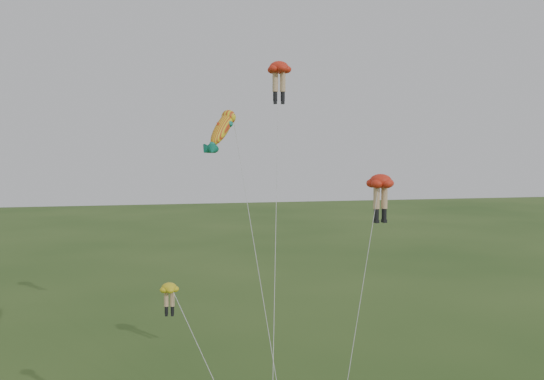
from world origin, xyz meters
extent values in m
ellipsoid|color=red|center=(2.67, 11.77, 21.66)|extent=(1.93, 1.93, 0.87)
cylinder|color=tan|center=(2.40, 11.80, 20.63)|extent=(0.39, 0.39, 1.33)
cylinder|color=black|center=(2.40, 11.80, 19.64)|extent=(0.30, 0.30, 0.66)
cube|color=black|center=(2.40, 11.80, 19.21)|extent=(0.26, 0.41, 0.19)
cylinder|color=tan|center=(2.93, 11.74, 20.63)|extent=(0.39, 0.39, 1.33)
cylinder|color=black|center=(2.93, 11.74, 19.64)|extent=(0.30, 0.30, 0.66)
cube|color=black|center=(2.93, 11.74, 19.21)|extent=(0.26, 0.41, 0.19)
cylinder|color=silver|center=(0.91, 5.21, 11.15)|extent=(3.55, 13.15, 21.87)
ellipsoid|color=red|center=(6.60, 2.96, 14.13)|extent=(1.81, 1.81, 0.83)
cylinder|color=tan|center=(6.34, 2.94, 13.15)|extent=(0.37, 0.37, 1.26)
cylinder|color=black|center=(6.34, 2.94, 12.20)|extent=(0.29, 0.29, 0.63)
cube|color=black|center=(6.34, 2.94, 11.80)|extent=(0.24, 0.39, 0.18)
cylinder|color=tan|center=(6.85, 2.99, 13.15)|extent=(0.37, 0.37, 1.26)
cylinder|color=black|center=(6.85, 2.99, 12.20)|extent=(0.29, 0.29, 0.63)
cube|color=black|center=(6.85, 2.99, 11.80)|extent=(0.24, 0.39, 0.18)
cylinder|color=silver|center=(4.38, 0.45, 7.38)|extent=(4.48, 5.06, 14.32)
ellipsoid|color=gold|center=(-5.59, 1.45, 8.86)|extent=(1.18, 1.18, 0.51)
cylinder|color=tan|center=(-5.75, 1.48, 8.27)|extent=(0.22, 0.22, 0.77)
cylinder|color=black|center=(-5.75, 1.48, 7.69)|extent=(0.18, 0.18, 0.39)
cube|color=black|center=(-5.75, 1.48, 7.44)|extent=(0.16, 0.24, 0.11)
cylinder|color=tan|center=(-5.44, 1.42, 8.27)|extent=(0.22, 0.22, 0.77)
cylinder|color=black|center=(-5.44, 1.42, 7.69)|extent=(0.18, 0.18, 0.39)
cube|color=black|center=(-5.44, 1.42, 7.44)|extent=(0.16, 0.24, 0.11)
cylinder|color=silver|center=(-3.62, -0.55, 4.66)|extent=(4.00, 4.03, 8.91)
ellipsoid|color=yellow|center=(-2.27, 5.15, 17.19)|extent=(2.46, 2.53, 2.63)
sphere|color=yellow|center=(-2.27, 5.15, 17.19)|extent=(1.53, 1.54, 1.27)
cone|color=#137B66|center=(-2.27, 5.15, 17.19)|extent=(1.33, 1.35, 1.20)
cone|color=#137B66|center=(-2.27, 5.15, 17.19)|extent=(1.33, 1.35, 1.20)
cone|color=#137B66|center=(-2.27, 5.15, 17.19)|extent=(0.75, 0.76, 0.67)
cone|color=#137B66|center=(-2.27, 5.15, 17.19)|extent=(0.75, 0.76, 0.67)
cone|color=red|center=(-2.27, 5.15, 17.19)|extent=(0.78, 0.79, 0.66)
cylinder|color=silver|center=(-1.19, 1.17, 8.71)|extent=(2.19, 7.98, 16.99)
camera|label=1|loc=(-7.23, -29.62, 15.91)|focal=40.00mm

